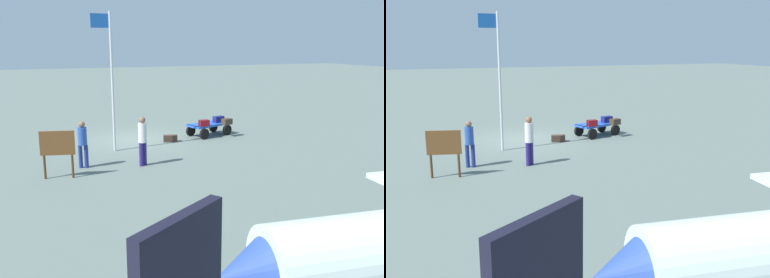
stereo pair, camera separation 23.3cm
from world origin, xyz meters
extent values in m
plane|color=slate|center=(0.00, 0.00, 0.00)|extent=(120.00, 120.00, 0.00)
cube|color=blue|center=(-3.58, 0.49, 0.55)|extent=(2.28, 1.54, 0.10)
cube|color=blue|center=(-2.63, 0.80, 0.55)|extent=(0.35, 0.86, 0.10)
cylinder|color=black|center=(-3.03, 1.18, 0.25)|extent=(0.51, 0.27, 0.50)
cylinder|color=black|center=(-2.73, 0.26, 0.25)|extent=(0.51, 0.27, 0.50)
cylinder|color=black|center=(-4.42, 0.72, 0.25)|extent=(0.51, 0.27, 0.50)
cylinder|color=black|center=(-4.12, -0.20, 0.25)|extent=(0.51, 0.27, 0.50)
cube|color=maroon|center=(-3.06, 1.07, 0.74)|extent=(0.45, 0.29, 0.28)
cube|color=#3E3225|center=(-4.21, 1.10, 0.73)|extent=(0.52, 0.41, 0.27)
cube|color=navy|center=(-4.09, 0.45, 0.75)|extent=(0.55, 0.40, 0.29)
cube|color=#3C2C24|center=(-1.43, 1.06, 0.15)|extent=(0.67, 0.45, 0.30)
cylinder|color=navy|center=(2.67, 3.84, 0.41)|extent=(0.14, 0.14, 0.83)
cylinder|color=navy|center=(2.86, 3.78, 0.41)|extent=(0.14, 0.14, 0.83)
cylinder|color=#2C51B0|center=(2.76, 3.81, 1.14)|extent=(0.38, 0.38, 0.62)
sphere|color=#83634B|center=(2.76, 3.81, 1.56)|extent=(0.22, 0.22, 0.22)
cylinder|color=navy|center=(0.66, 4.26, 0.43)|extent=(0.14, 0.14, 0.85)
cylinder|color=navy|center=(0.82, 4.37, 0.43)|extent=(0.14, 0.14, 0.85)
cylinder|color=silver|center=(0.74, 4.32, 1.20)|extent=(0.42, 0.42, 0.69)
sphere|color=#885B47|center=(0.74, 4.32, 1.66)|extent=(0.23, 0.23, 0.23)
cone|color=#2B479F|center=(1.99, 14.04, 1.12)|extent=(1.04, 1.33, 1.23)
cylinder|color=silver|center=(1.22, 1.78, 2.75)|extent=(0.10, 0.10, 5.51)
cube|color=blue|center=(1.62, 1.78, 5.14)|extent=(0.70, 0.10, 0.53)
cylinder|color=#4C3319|center=(3.26, 4.86, 0.39)|extent=(0.08, 0.08, 0.78)
cylinder|color=#4C3319|center=(4.11, 4.65, 0.39)|extent=(0.08, 0.08, 0.78)
cube|color=brown|center=(3.68, 4.75, 1.18)|extent=(1.08, 0.32, 0.79)
camera|label=1|loc=(4.71, 18.81, 4.29)|focal=40.29mm
camera|label=2|loc=(4.49, 18.90, 4.29)|focal=40.29mm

